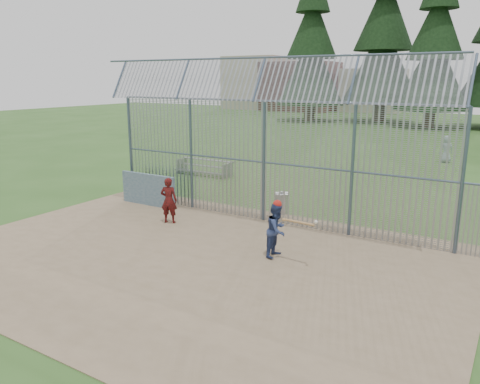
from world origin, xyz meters
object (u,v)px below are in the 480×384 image
Objects in this scene: dugout_wall at (148,190)px; onlooker at (169,200)px; trash_can at (282,203)px; batter at (277,230)px; bleacher at (204,167)px.

onlooker is (2.09, -1.31, 0.16)m from dugout_wall.
dugout_wall is at bearing -52.98° from onlooker.
onlooker is 4.02m from trash_can.
dugout_wall reaches higher than trash_can.
dugout_wall is at bearing 71.25° from batter.
onlooker is at bearing -131.93° from trash_can.
trash_can is 0.27× the size of bleacher.
dugout_wall is at bearing -160.69° from trash_can.
dugout_wall is 3.05× the size of trash_can.
trash_can is at bearing -33.01° from bleacher.
batter is at bearing -18.21° from dugout_wall.
dugout_wall is 0.83× the size of bleacher.
batter reaches higher than dugout_wall.
bleacher is at bearing 105.66° from dugout_wall.
batter reaches higher than bleacher.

